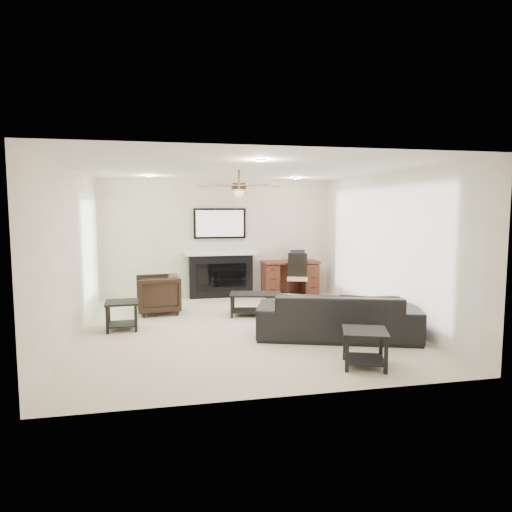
# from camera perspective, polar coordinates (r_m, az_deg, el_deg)

# --- Properties ---
(room_shell) EXTENTS (5.50, 5.54, 2.52)m
(room_shell) POSITION_cam_1_polar(r_m,az_deg,el_deg) (7.27, -0.65, 4.26)
(room_shell) COLOR beige
(room_shell) RESTS_ON ground
(sofa) EXTENTS (2.50, 1.59, 0.68)m
(sofa) POSITION_cam_1_polar(r_m,az_deg,el_deg) (6.88, 10.12, -7.24)
(sofa) COLOR black
(sofa) RESTS_ON ground
(armchair) EXTENTS (0.82, 0.80, 0.70)m
(armchair) POSITION_cam_1_polar(r_m,az_deg,el_deg) (8.50, -12.16, -4.69)
(armchair) COLOR black
(armchair) RESTS_ON ground
(coffee_table) EXTENTS (0.99, 0.69, 0.40)m
(coffee_table) POSITION_cam_1_polar(r_m,az_deg,el_deg) (8.15, -0.06, -6.07)
(coffee_table) COLOR black
(coffee_table) RESTS_ON ground
(end_table_near) EXTENTS (0.66, 0.66, 0.45)m
(end_table_near) POSITION_cam_1_polar(r_m,az_deg,el_deg) (5.75, 13.42, -11.16)
(end_table_near) COLOR black
(end_table_near) RESTS_ON ground
(end_table_left) EXTENTS (0.52, 0.52, 0.45)m
(end_table_left) POSITION_cam_1_polar(r_m,az_deg,el_deg) (7.52, -16.41, -7.15)
(end_table_left) COLOR black
(end_table_left) RESTS_ON ground
(fireplace_unit) EXTENTS (1.52, 0.34, 1.91)m
(fireplace_unit) POSITION_cam_1_polar(r_m,az_deg,el_deg) (9.75, -4.43, 0.39)
(fireplace_unit) COLOR black
(fireplace_unit) RESTS_ON ground
(desk) EXTENTS (1.22, 0.56, 0.76)m
(desk) POSITION_cam_1_polar(r_m,az_deg,el_deg) (9.99, 4.26, -2.80)
(desk) COLOR #3E1B0F
(desk) RESTS_ON ground
(desk_chair) EXTENTS (0.53, 0.54, 0.97)m
(desk_chair) POSITION_cam_1_polar(r_m,az_deg,el_deg) (9.45, 5.19, -2.66)
(desk_chair) COLOR black
(desk_chair) RESTS_ON ground
(laptop) EXTENTS (0.33, 0.24, 0.23)m
(laptop) POSITION_cam_1_polar(r_m,az_deg,el_deg) (9.96, 5.42, 0.04)
(laptop) COLOR black
(laptop) RESTS_ON desk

